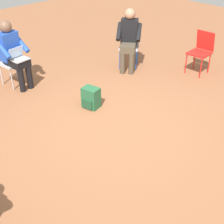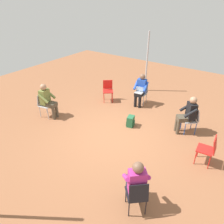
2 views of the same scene
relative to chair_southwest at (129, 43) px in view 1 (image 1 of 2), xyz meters
name	(u,v)px [view 1 (image 1 of 2)]	position (x,y,z in m)	size (l,w,h in m)	color
ground_plane	(119,129)	(1.86, 1.58, -0.50)	(16.11, 16.11, 0.00)	brown
chair_southwest	(129,43)	(0.00, 0.00, 0.00)	(0.58, 0.58, 0.85)	#B7B7BC
chair_west	(201,49)	(-0.81, 1.24, 0.00)	(0.46, 0.43, 0.85)	red
chair_south	(9,59)	(2.27, -0.95, 0.00)	(0.45, 0.48, 0.85)	#B7B7BC
person_with_laptop	(13,51)	(2.25, -0.78, 0.20)	(0.54, 0.56, 1.24)	black
person_in_black	(129,37)	(0.13, 0.10, 0.20)	(0.63, 0.63, 1.24)	#4C4233
backpack_near_laptop_user	(91,99)	(1.74, 0.79, -0.34)	(0.29, 0.32, 0.36)	#235B38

